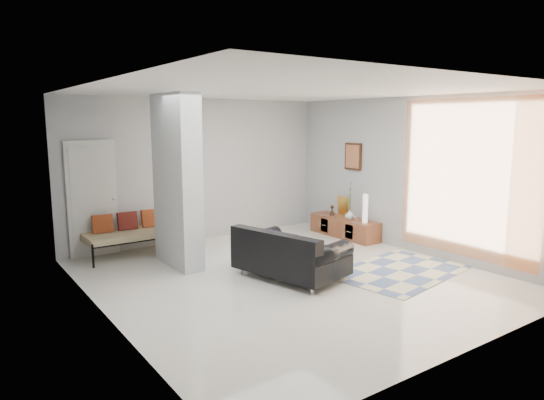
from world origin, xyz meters
TOP-DOWN VIEW (x-y plane):
  - floor at (0.00, 0.00)m, footprint 6.00×6.00m
  - ceiling at (0.00, 0.00)m, footprint 6.00×6.00m
  - wall_back at (0.00, 3.00)m, footprint 6.00×0.00m
  - wall_front at (0.00, -3.00)m, footprint 6.00×0.00m
  - wall_left at (-2.75, 0.00)m, footprint 0.00×6.00m
  - wall_right at (2.75, 0.00)m, footprint 0.00×6.00m
  - partition_column at (-1.10, 1.60)m, footprint 0.35×1.20m
  - hallway_door at (-2.10, 2.96)m, footprint 0.85×0.06m
  - curtain at (2.67, -1.15)m, footprint 0.00×2.55m
  - wall_art at (2.72, 1.47)m, footprint 0.04×0.45m
  - media_console at (2.52, 1.47)m, footprint 0.45×1.66m
  - loveseat at (-0.04, -0.01)m, footprint 1.34×1.84m
  - daybed at (-1.43, 2.62)m, footprint 1.93×0.84m
  - area_rug at (1.60, -0.78)m, footprint 2.40×1.80m
  - cylinder_lamp at (2.50, 0.87)m, footprint 0.10×0.10m
  - bronze_figurine at (2.47, 1.79)m, footprint 0.12×0.12m
  - vase at (2.47, 1.27)m, footprint 0.22×0.22m

SIDE VIEW (x-z plane):
  - floor at x=0.00m, z-range 0.00..0.00m
  - area_rug at x=1.60m, z-range 0.00..0.01m
  - media_console at x=2.52m, z-range -0.19..0.61m
  - loveseat at x=-0.04m, z-range -0.03..0.73m
  - daybed at x=-1.43m, z-range 0.03..0.79m
  - vase at x=2.47m, z-range 0.40..0.60m
  - bronze_figurine at x=2.47m, z-range 0.40..0.62m
  - cylinder_lamp at x=2.50m, z-range 0.40..0.96m
  - hallway_door at x=-2.10m, z-range 0.00..2.04m
  - partition_column at x=-1.10m, z-range 0.00..2.80m
  - wall_back at x=0.00m, z-range -1.60..4.40m
  - wall_front at x=0.00m, z-range -1.60..4.40m
  - wall_left at x=-2.75m, z-range -1.60..4.40m
  - wall_right at x=2.75m, z-range -1.60..4.40m
  - curtain at x=2.67m, z-range 0.17..2.72m
  - wall_art at x=2.72m, z-range 1.38..1.92m
  - ceiling at x=0.00m, z-range 2.80..2.80m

